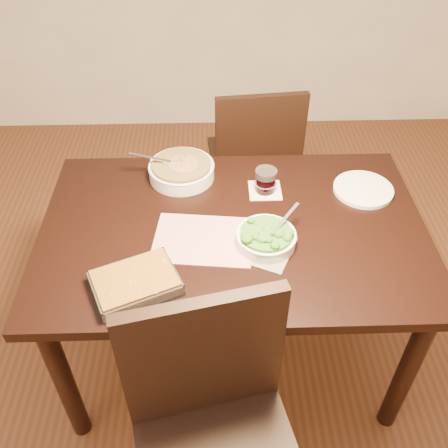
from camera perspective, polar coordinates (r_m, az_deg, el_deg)
name	(u,v)px	position (r m, az deg, el deg)	size (l,w,h in m)	color
ground	(231,346)	(2.38, 0.86, -13.74)	(4.00, 4.00, 0.00)	#4D2B16
table	(233,245)	(1.88, 1.06, -2.44)	(1.40, 0.90, 0.75)	black
magazine_a	(203,240)	(1.76, -2.39, -1.81)	(0.34, 0.25, 0.01)	#A62F4E
magazine_b	(254,245)	(1.74, 3.43, -2.47)	(0.26, 0.19, 0.00)	#25252D
coaster	(265,190)	(1.98, 4.70, 3.85)	(0.13, 0.13, 0.00)	white
stew_bowl	(182,170)	(2.03, -4.88, 6.20)	(0.30, 0.27, 0.10)	white
broccoli_bowl	(266,237)	(1.73, 4.83, -1.52)	(0.21, 0.21, 0.08)	white
baking_dish	(135,283)	(1.61, -10.11, -6.62)	(0.32, 0.28, 0.05)	silver
wine_tumbler	(266,180)	(1.94, 4.79, 5.03)	(0.08, 0.08, 0.09)	black
dinner_plate	(363,189)	(2.04, 15.62, 3.83)	(0.23, 0.23, 0.02)	white
chair_near	(215,431)	(1.57, -1.08, -22.53)	(0.56, 0.56, 0.99)	black
chair_far	(255,156)	(2.59, 3.52, 7.73)	(0.47, 0.47, 0.91)	black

